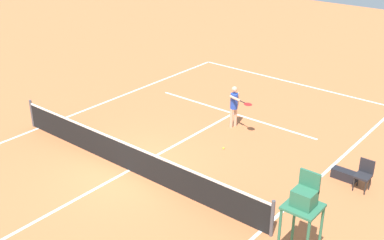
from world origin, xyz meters
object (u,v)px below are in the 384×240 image
at_px(player_serving, 235,104).
at_px(umpire_chair, 303,205).
at_px(equipment_bag, 344,175).
at_px(tennis_ball, 223,148).
at_px(courtside_chair_mid, 364,174).

height_order(player_serving, umpire_chair, umpire_chair).
distance_m(umpire_chair, equipment_bag, 4.58).
bearing_deg(tennis_ball, courtside_chair_mid, -173.35).
relative_size(tennis_ball, umpire_chair, 0.03).
relative_size(tennis_ball, courtside_chair_mid, 0.07).
bearing_deg(courtside_chair_mid, umpire_chair, 90.34).
bearing_deg(player_serving, courtside_chair_mid, 92.67).
bearing_deg(equipment_bag, player_serving, -10.91).
height_order(courtside_chair_mid, equipment_bag, courtside_chair_mid).
distance_m(player_serving, umpire_chair, 7.57).
xyz_separation_m(player_serving, courtside_chair_mid, (-5.43, 1.13, -0.44)).
bearing_deg(player_serving, equipment_bag, 93.51).
bearing_deg(umpire_chair, equipment_bag, -81.01).
distance_m(tennis_ball, umpire_chair, 6.11).
bearing_deg(player_serving, umpire_chair, 60.75).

